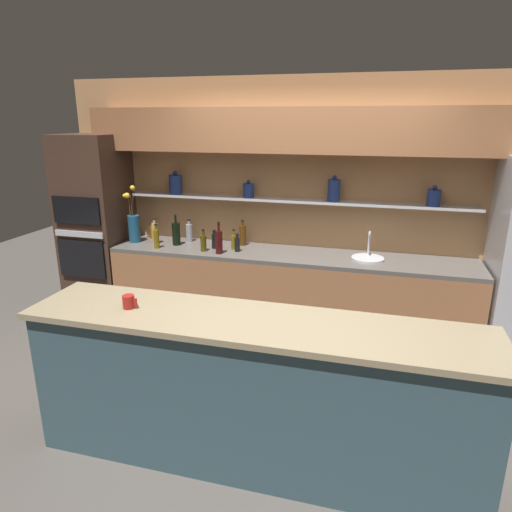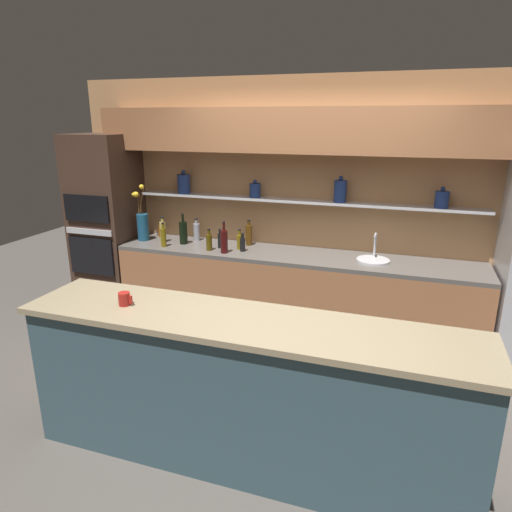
{
  "view_description": "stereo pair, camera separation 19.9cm",
  "coord_description": "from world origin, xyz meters",
  "px_view_note": "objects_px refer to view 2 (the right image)",
  "views": [
    {
      "loc": [
        0.7,
        -3.0,
        2.2
      ],
      "look_at": [
        -0.22,
        0.34,
        1.15
      ],
      "focal_mm": 32.0,
      "sensor_mm": 36.0,
      "label": 1
    },
    {
      "loc": [
        0.89,
        -2.94,
        2.2
      ],
      "look_at": [
        -0.22,
        0.34,
        1.15
      ],
      "focal_mm": 32.0,
      "sensor_mm": 36.0,
      "label": 2
    }
  ],
  "objects_px": {
    "bottle_wine_8": "(183,232)",
    "coffee_mug": "(124,299)",
    "oven_tower": "(108,228)",
    "bottle_oil_6": "(240,241)",
    "bottle_spirit_10": "(197,231)",
    "bottle_wine_3": "(224,241)",
    "bottle_oil_1": "(209,242)",
    "bottle_oil_4": "(163,237)",
    "sink_fixture": "(373,259)",
    "bottle_sauce_7": "(220,240)",
    "bottle_spirit_9": "(249,234)",
    "bottle_sauce_0": "(243,244)",
    "bottle_spirit_5": "(163,231)",
    "flower_vase": "(142,224)",
    "bottle_sauce_2": "(161,230)"
  },
  "relations": [
    {
      "from": "bottle_wine_8",
      "to": "coffee_mug",
      "type": "xyz_separation_m",
      "value": [
        0.52,
        -1.83,
        0.02
      ]
    },
    {
      "from": "oven_tower",
      "to": "bottle_oil_6",
      "type": "bearing_deg",
      "value": 0.13
    },
    {
      "from": "bottle_oil_6",
      "to": "bottle_spirit_10",
      "type": "distance_m",
      "value": 0.58
    },
    {
      "from": "bottle_wine_3",
      "to": "bottle_wine_8",
      "type": "distance_m",
      "value": 0.57
    },
    {
      "from": "bottle_oil_1",
      "to": "bottle_oil_4",
      "type": "height_order",
      "value": "bottle_oil_4"
    },
    {
      "from": "coffee_mug",
      "to": "sink_fixture",
      "type": "bearing_deg",
      "value": 51.9
    },
    {
      "from": "sink_fixture",
      "to": "bottle_spirit_10",
      "type": "distance_m",
      "value": 1.9
    },
    {
      "from": "bottle_sauce_7",
      "to": "sink_fixture",
      "type": "bearing_deg",
      "value": 1.17
    },
    {
      "from": "bottle_sauce_7",
      "to": "coffee_mug",
      "type": "height_order",
      "value": "bottle_sauce_7"
    },
    {
      "from": "bottle_wine_8",
      "to": "bottle_spirit_10",
      "type": "bearing_deg",
      "value": 66.12
    },
    {
      "from": "bottle_wine_3",
      "to": "bottle_oil_6",
      "type": "xyz_separation_m",
      "value": [
        0.09,
        0.18,
        -0.04
      ]
    },
    {
      "from": "bottle_sauce_7",
      "to": "coffee_mug",
      "type": "distance_m",
      "value": 1.81
    },
    {
      "from": "bottle_spirit_9",
      "to": "bottle_sauce_7",
      "type": "bearing_deg",
      "value": -141.49
    },
    {
      "from": "bottle_spirit_10",
      "to": "coffee_mug",
      "type": "xyz_separation_m",
      "value": [
        0.45,
        -2.0,
        0.04
      ]
    },
    {
      "from": "bottle_sauce_0",
      "to": "bottle_oil_6",
      "type": "bearing_deg",
      "value": 130.07
    },
    {
      "from": "oven_tower",
      "to": "bottle_oil_4",
      "type": "relative_size",
      "value": 8.01
    },
    {
      "from": "bottle_spirit_5",
      "to": "bottle_sauce_7",
      "type": "distance_m",
      "value": 0.67
    },
    {
      "from": "flower_vase",
      "to": "bottle_spirit_9",
      "type": "xyz_separation_m",
      "value": [
        1.16,
        0.18,
        -0.07
      ]
    },
    {
      "from": "oven_tower",
      "to": "bottle_oil_1",
      "type": "relative_size",
      "value": 9.05
    },
    {
      "from": "bottle_sauce_7",
      "to": "bottle_oil_1",
      "type": "bearing_deg",
      "value": -119.69
    },
    {
      "from": "bottle_oil_6",
      "to": "coffee_mug",
      "type": "xyz_separation_m",
      "value": [
        -0.12,
        -1.83,
        0.06
      ]
    },
    {
      "from": "flower_vase",
      "to": "bottle_sauce_0",
      "type": "height_order",
      "value": "flower_vase"
    },
    {
      "from": "flower_vase",
      "to": "coffee_mug",
      "type": "bearing_deg",
      "value": -61.1
    },
    {
      "from": "coffee_mug",
      "to": "bottle_spirit_5",
      "type": "bearing_deg",
      "value": 112.66
    },
    {
      "from": "bottle_wine_8",
      "to": "bottle_oil_6",
      "type": "bearing_deg",
      "value": 0.09
    },
    {
      "from": "bottle_sauce_7",
      "to": "bottle_spirit_10",
      "type": "distance_m",
      "value": 0.4
    },
    {
      "from": "oven_tower",
      "to": "bottle_sauce_7",
      "type": "bearing_deg",
      "value": -0.8
    },
    {
      "from": "bottle_wine_8",
      "to": "bottle_spirit_10",
      "type": "relative_size",
      "value": 1.33
    },
    {
      "from": "bottle_sauce_7",
      "to": "bottle_spirit_9",
      "type": "relative_size",
      "value": 0.73
    },
    {
      "from": "bottle_sauce_2",
      "to": "bottle_spirit_5",
      "type": "height_order",
      "value": "bottle_spirit_5"
    },
    {
      "from": "bottle_sauce_0",
      "to": "bottle_oil_6",
      "type": "distance_m",
      "value": 0.09
    },
    {
      "from": "bottle_spirit_5",
      "to": "oven_tower",
      "type": "bearing_deg",
      "value": 179.84
    },
    {
      "from": "bottle_spirit_10",
      "to": "bottle_sauce_2",
      "type": "bearing_deg",
      "value": 179.31
    },
    {
      "from": "bottle_sauce_0",
      "to": "bottle_sauce_7",
      "type": "height_order",
      "value": "bottle_sauce_7"
    },
    {
      "from": "bottle_oil_1",
      "to": "bottle_oil_4",
      "type": "xyz_separation_m",
      "value": [
        -0.5,
        -0.02,
        0.02
      ]
    },
    {
      "from": "bottle_spirit_5",
      "to": "bottle_oil_4",
      "type": "bearing_deg",
      "value": -58.54
    },
    {
      "from": "bottle_oil_1",
      "to": "bottle_spirit_10",
      "type": "relative_size",
      "value": 0.92
    },
    {
      "from": "bottle_sauce_0",
      "to": "bottle_oil_4",
      "type": "relative_size",
      "value": 0.73
    },
    {
      "from": "bottle_sauce_7",
      "to": "bottle_spirit_10",
      "type": "xyz_separation_m",
      "value": [
        -0.36,
        0.19,
        0.02
      ]
    },
    {
      "from": "bottle_oil_1",
      "to": "bottle_spirit_10",
      "type": "xyz_separation_m",
      "value": [
        -0.29,
        0.31,
        0.01
      ]
    },
    {
      "from": "bottle_oil_4",
      "to": "bottle_spirit_10",
      "type": "xyz_separation_m",
      "value": [
        0.22,
        0.33,
        -0.0
      ]
    },
    {
      "from": "bottle_wine_3",
      "to": "bottle_sauce_7",
      "type": "distance_m",
      "value": 0.2
    },
    {
      "from": "oven_tower",
      "to": "bottle_spirit_10",
      "type": "relative_size",
      "value": 8.29
    },
    {
      "from": "bottle_oil_1",
      "to": "bottle_sauce_2",
      "type": "height_order",
      "value": "bottle_oil_1"
    },
    {
      "from": "bottle_wine_3",
      "to": "bottle_sauce_2",
      "type": "bearing_deg",
      "value": 158.87
    },
    {
      "from": "flower_vase",
      "to": "bottle_oil_1",
      "type": "bearing_deg",
      "value": -9.18
    },
    {
      "from": "bottle_oil_4",
      "to": "coffee_mug",
      "type": "height_order",
      "value": "bottle_oil_4"
    },
    {
      "from": "bottle_oil_1",
      "to": "bottle_sauce_7",
      "type": "height_order",
      "value": "bottle_oil_1"
    },
    {
      "from": "oven_tower",
      "to": "bottle_spirit_5",
      "type": "xyz_separation_m",
      "value": [
        0.7,
        -0.0,
        0.02
      ]
    },
    {
      "from": "flower_vase",
      "to": "bottle_spirit_9",
      "type": "height_order",
      "value": "flower_vase"
    }
  ]
}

